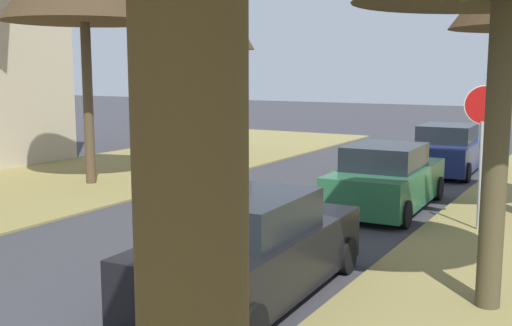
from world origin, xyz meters
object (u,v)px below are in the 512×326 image
at_px(stop_sign_far, 483,126).
at_px(parked_sedan_black, 250,249).
at_px(parked_sedan_green, 386,179).
at_px(parked_sedan_navy, 448,150).
at_px(street_tree_left_far, 205,5).

distance_m(stop_sign_far, parked_sedan_black, 6.18).
xyz_separation_m(parked_sedan_black, parked_sedan_green, (-0.14, 6.69, 0.00)).
height_order(parked_sedan_black, parked_sedan_navy, same).
distance_m(street_tree_left_far, parked_sedan_black, 15.56).
relative_size(stop_sign_far, parked_sedan_navy, 0.67).
distance_m(parked_sedan_black, parked_sedan_green, 6.69).
xyz_separation_m(street_tree_left_far, parked_sedan_black, (8.84, -11.82, -4.93)).
bearing_deg(parked_sedan_black, street_tree_left_far, 126.79).
bearing_deg(street_tree_left_far, parked_sedan_black, -53.21).
bearing_deg(stop_sign_far, street_tree_left_far, 150.54).
relative_size(street_tree_left_far, parked_sedan_navy, 1.63).
bearing_deg(stop_sign_far, parked_sedan_navy, 107.53).
bearing_deg(street_tree_left_far, parked_sedan_green, -30.52).
xyz_separation_m(stop_sign_far, parked_sedan_green, (-2.34, 1.11, -1.47)).
relative_size(parked_sedan_black, parked_sedan_navy, 1.00).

